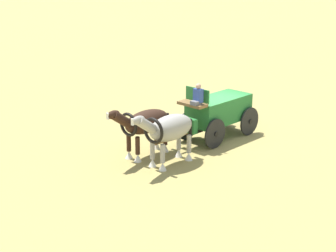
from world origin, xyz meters
The scene contains 4 objects.
ground_plane centered at (0.00, 0.00, 0.00)m, with size 220.00×220.00×0.00m, color #9E8C4C.
show_wagon centered at (0.14, 0.03, 1.22)m, with size 5.97×2.17×2.76m.
draft_horse_near centered at (3.68, 1.22, 1.39)m, with size 3.12×1.29×2.26m.
draft_horse_off centered at (3.89, -0.06, 1.35)m, with size 3.22×1.24×2.21m.
Camera 1 is at (15.66, 16.88, 7.85)m, focal length 59.01 mm.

